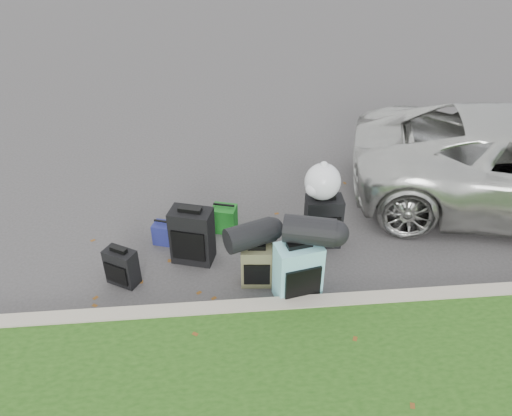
{
  "coord_description": "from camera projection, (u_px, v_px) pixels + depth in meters",
  "views": [
    {
      "loc": [
        -0.54,
        -4.75,
        3.83
      ],
      "look_at": [
        -0.1,
        0.2,
        0.55
      ],
      "focal_mm": 35.0,
      "sensor_mm": 36.0,
      "label": 1
    }
  ],
  "objects": [
    {
      "name": "suitcase_large_black_left",
      "position": [
        192.0,
        236.0,
        5.84
      ],
      "size": [
        0.54,
        0.42,
        0.69
      ],
      "primitive_type": "cube",
      "rotation": [
        0.0,
        0.0,
        -0.3
      ],
      "color": "black",
      "rests_on": "ground"
    },
    {
      "name": "suitcase_teal",
      "position": [
        298.0,
        272.0,
        5.3
      ],
      "size": [
        0.53,
        0.38,
        0.68
      ],
      "primitive_type": "cube",
      "rotation": [
        0.0,
        0.0,
        0.21
      ],
      "color": "#60A2B0",
      "rests_on": "ground"
    },
    {
      "name": "suitcase_olive",
      "position": [
        257.0,
        266.0,
        5.54
      ],
      "size": [
        0.37,
        0.25,
        0.48
      ],
      "primitive_type": "cube",
      "rotation": [
        0.0,
        0.0,
        -0.09
      ],
      "color": "#45432C",
      "rests_on": "ground"
    },
    {
      "name": "curb",
      "position": [
        276.0,
        308.0,
        5.23
      ],
      "size": [
        120.0,
        0.18,
        0.15
      ],
      "primitive_type": "cube",
      "color": "#9E937F",
      "rests_on": "ground"
    },
    {
      "name": "duffel_right",
      "position": [
        310.0,
        231.0,
        5.09
      ],
      "size": [
        0.59,
        0.43,
        0.3
      ],
      "primitive_type": "cylinder",
      "rotation": [
        0.0,
        1.57,
        -0.27
      ],
      "color": "black",
      "rests_on": "suitcase_teal"
    },
    {
      "name": "tote_navy",
      "position": [
        164.0,
        233.0,
        6.23
      ],
      "size": [
        0.31,
        0.27,
        0.27
      ],
      "primitive_type": "cube",
      "rotation": [
        0.0,
        0.0,
        -0.32
      ],
      "color": "navy",
      "rests_on": "ground"
    },
    {
      "name": "trash_bag",
      "position": [
        323.0,
        182.0,
        5.83
      ],
      "size": [
        0.43,
        0.43,
        0.43
      ],
      "primitive_type": "sphere",
      "color": "silver",
      "rests_on": "suitcase_large_black_right"
    },
    {
      "name": "duffel_left",
      "position": [
        250.0,
        235.0,
        5.37
      ],
      "size": [
        0.6,
        0.46,
        0.29
      ],
      "primitive_type": "cylinder",
      "rotation": [
        0.0,
        1.57,
        0.37
      ],
      "color": "black",
      "rests_on": "suitcase_olive"
    },
    {
      "name": "ground",
      "position": [
        266.0,
        254.0,
        6.1
      ],
      "size": [
        120.0,
        120.0,
        0.0
      ],
      "primitive_type": "plane",
      "color": "#383535",
      "rests_on": "ground"
    },
    {
      "name": "suitcase_small_black",
      "position": [
        122.0,
        267.0,
        5.56
      ],
      "size": [
        0.4,
        0.34,
        0.44
      ],
      "primitive_type": "cube",
      "rotation": [
        0.0,
        0.0,
        -0.53
      ],
      "color": "black",
      "rests_on": "ground"
    },
    {
      "name": "suitcase_large_black_right",
      "position": [
        323.0,
        221.0,
        6.11
      ],
      "size": [
        0.45,
        0.28,
        0.66
      ],
      "primitive_type": "cube",
      "rotation": [
        0.0,
        0.0,
        -0.03
      ],
      "color": "black",
      "rests_on": "ground"
    },
    {
      "name": "tote_green",
      "position": [
        224.0,
        219.0,
        6.44
      ],
      "size": [
        0.36,
        0.32,
        0.34
      ],
      "primitive_type": "cube",
      "rotation": [
        0.0,
        0.0,
        -0.28
      ],
      "color": "#16631A",
      "rests_on": "ground"
    }
  ]
}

